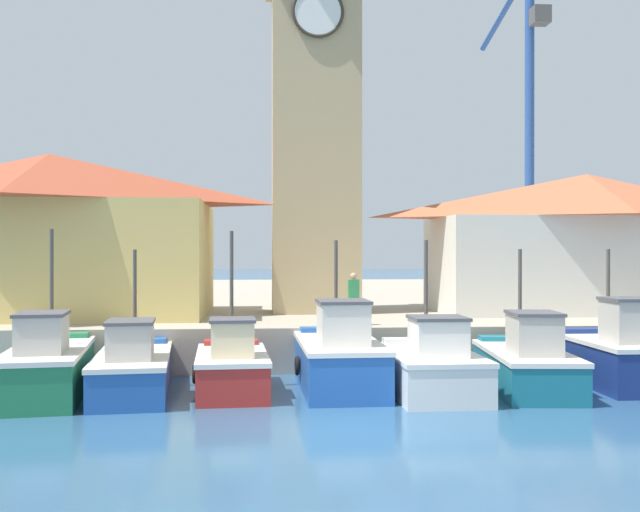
{
  "coord_description": "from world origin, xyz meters",
  "views": [
    {
      "loc": [
        -1.71,
        -14.99,
        3.61
      ],
      "look_at": [
        0.13,
        9.1,
        3.5
      ],
      "focal_mm": 42.0,
      "sensor_mm": 36.0,
      "label": 1
    }
  ],
  "objects_px": {
    "fishing_boat_center": "(431,367)",
    "port_crane_far": "(528,166)",
    "fishing_boat_mid_right": "(526,363)",
    "fishing_boat_mid_left": "(339,358)",
    "fishing_boat_far_left": "(47,366)",
    "dock_worker_near_tower": "(354,298)",
    "fishing_boat_left_outer": "(133,368)",
    "fishing_boat_right_inner": "(618,356)",
    "warehouse_right": "(587,241)",
    "clock_tower": "(315,97)",
    "warehouse_left": "(49,233)",
    "fishing_boat_left_inner": "(232,366)"
  },
  "relations": [
    {
      "from": "fishing_boat_left_inner",
      "to": "warehouse_left",
      "type": "xyz_separation_m",
      "value": [
        -6.82,
        7.98,
        3.64
      ]
    },
    {
      "from": "fishing_boat_left_outer",
      "to": "dock_worker_near_tower",
      "type": "relative_size",
      "value": 3.24
    },
    {
      "from": "dock_worker_near_tower",
      "to": "port_crane_far",
      "type": "bearing_deg",
      "value": 57.86
    },
    {
      "from": "warehouse_left",
      "to": "fishing_boat_mid_right",
      "type": "bearing_deg",
      "value": -29.52
    },
    {
      "from": "warehouse_left",
      "to": "fishing_boat_center",
      "type": "bearing_deg",
      "value": -35.8
    },
    {
      "from": "fishing_boat_center",
      "to": "fishing_boat_right_inner",
      "type": "height_order",
      "value": "fishing_boat_center"
    },
    {
      "from": "fishing_boat_right_inner",
      "to": "warehouse_right",
      "type": "height_order",
      "value": "warehouse_right"
    },
    {
      "from": "port_crane_far",
      "to": "fishing_boat_center",
      "type": "bearing_deg",
      "value": -114.91
    },
    {
      "from": "fishing_boat_mid_right",
      "to": "fishing_boat_center",
      "type": "bearing_deg",
      "value": -172.06
    },
    {
      "from": "fishing_boat_far_left",
      "to": "fishing_boat_left_inner",
      "type": "height_order",
      "value": "fishing_boat_far_left"
    },
    {
      "from": "warehouse_left",
      "to": "warehouse_right",
      "type": "xyz_separation_m",
      "value": [
        19.89,
        0.15,
        -0.27
      ]
    },
    {
      "from": "fishing_boat_left_inner",
      "to": "fishing_boat_right_inner",
      "type": "relative_size",
      "value": 1.01
    },
    {
      "from": "fishing_boat_left_outer",
      "to": "fishing_boat_center",
      "type": "height_order",
      "value": "fishing_boat_center"
    },
    {
      "from": "fishing_boat_right_inner",
      "to": "warehouse_right",
      "type": "relative_size",
      "value": 0.35
    },
    {
      "from": "clock_tower",
      "to": "warehouse_right",
      "type": "bearing_deg",
      "value": -5.39
    },
    {
      "from": "fishing_boat_left_inner",
      "to": "fishing_boat_center",
      "type": "distance_m",
      "value": 5.12
    },
    {
      "from": "fishing_boat_mid_left",
      "to": "warehouse_left",
      "type": "xyz_separation_m",
      "value": [
        -9.63,
        7.71,
        3.49
      ]
    },
    {
      "from": "fishing_boat_left_inner",
      "to": "dock_worker_near_tower",
      "type": "relative_size",
      "value": 2.58
    },
    {
      "from": "fishing_boat_mid_left",
      "to": "warehouse_right",
      "type": "bearing_deg",
      "value": 37.42
    },
    {
      "from": "clock_tower",
      "to": "warehouse_left",
      "type": "bearing_deg",
      "value": -173.34
    },
    {
      "from": "dock_worker_near_tower",
      "to": "fishing_boat_center",
      "type": "bearing_deg",
      "value": -69.92
    },
    {
      "from": "fishing_boat_center",
      "to": "port_crane_far",
      "type": "bearing_deg",
      "value": 65.09
    },
    {
      "from": "fishing_boat_left_inner",
      "to": "port_crane_far",
      "type": "distance_m",
      "value": 30.5
    },
    {
      "from": "warehouse_left",
      "to": "dock_worker_near_tower",
      "type": "height_order",
      "value": "warehouse_left"
    },
    {
      "from": "fishing_boat_left_outer",
      "to": "warehouse_left",
      "type": "bearing_deg",
      "value": 118.35
    },
    {
      "from": "fishing_boat_mid_right",
      "to": "warehouse_right",
      "type": "distance_m",
      "value": 10.49
    },
    {
      "from": "fishing_boat_far_left",
      "to": "dock_worker_near_tower",
      "type": "xyz_separation_m",
      "value": [
        8.19,
        3.65,
        1.45
      ]
    },
    {
      "from": "fishing_boat_far_left",
      "to": "fishing_boat_mid_left",
      "type": "xyz_separation_m",
      "value": [
        7.41,
        0.43,
        0.06
      ]
    },
    {
      "from": "fishing_boat_far_left",
      "to": "fishing_boat_center",
      "type": "relative_size",
      "value": 1.22
    },
    {
      "from": "port_crane_far",
      "to": "fishing_boat_mid_right",
      "type": "bearing_deg",
      "value": -110.03
    },
    {
      "from": "fishing_boat_far_left",
      "to": "port_crane_far",
      "type": "distance_m",
      "value": 33.33
    },
    {
      "from": "port_crane_far",
      "to": "warehouse_right",
      "type": "bearing_deg",
      "value": -102.43
    },
    {
      "from": "fishing_boat_mid_left",
      "to": "warehouse_right",
      "type": "distance_m",
      "value": 13.32
    },
    {
      "from": "fishing_boat_left_inner",
      "to": "warehouse_right",
      "type": "distance_m",
      "value": 15.76
    },
    {
      "from": "clock_tower",
      "to": "fishing_boat_mid_left",
      "type": "bearing_deg",
      "value": -89.75
    },
    {
      "from": "warehouse_right",
      "to": "port_crane_far",
      "type": "relative_size",
      "value": 0.61
    },
    {
      "from": "fishing_boat_left_inner",
      "to": "warehouse_right",
      "type": "xyz_separation_m",
      "value": [
        13.07,
        8.13,
        3.37
      ]
    },
    {
      "from": "fishing_boat_far_left",
      "to": "clock_tower",
      "type": "distance_m",
      "value": 14.74
    },
    {
      "from": "fishing_boat_mid_left",
      "to": "clock_tower",
      "type": "relative_size",
      "value": 0.3
    },
    {
      "from": "fishing_boat_left_inner",
      "to": "fishing_boat_mid_left",
      "type": "relative_size",
      "value": 0.83
    },
    {
      "from": "fishing_boat_center",
      "to": "clock_tower",
      "type": "bearing_deg",
      "value": 103.41
    },
    {
      "from": "fishing_boat_mid_left",
      "to": "fishing_boat_center",
      "type": "height_order",
      "value": "fishing_boat_mid_left"
    },
    {
      "from": "fishing_boat_far_left",
      "to": "fishing_boat_mid_left",
      "type": "distance_m",
      "value": 7.42
    },
    {
      "from": "fishing_boat_mid_right",
      "to": "warehouse_right",
      "type": "height_order",
      "value": "warehouse_right"
    },
    {
      "from": "fishing_boat_mid_left",
      "to": "fishing_boat_mid_right",
      "type": "bearing_deg",
      "value": -5.98
    },
    {
      "from": "fishing_boat_left_outer",
      "to": "fishing_boat_mid_right",
      "type": "bearing_deg",
      "value": -1.4
    },
    {
      "from": "fishing_boat_far_left",
      "to": "fishing_boat_mid_left",
      "type": "bearing_deg",
      "value": 3.35
    },
    {
      "from": "fishing_boat_left_outer",
      "to": "fishing_boat_mid_right",
      "type": "height_order",
      "value": "fishing_boat_mid_right"
    },
    {
      "from": "fishing_boat_center",
      "to": "warehouse_right",
      "type": "distance_m",
      "value": 12.3
    },
    {
      "from": "fishing_boat_mid_right",
      "to": "warehouse_right",
      "type": "xyz_separation_m",
      "value": [
        5.37,
        8.37,
        3.34
      ]
    }
  ]
}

